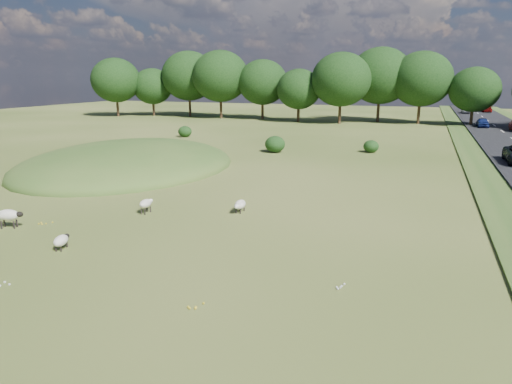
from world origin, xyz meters
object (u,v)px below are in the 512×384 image
sheep_0 (61,240)px  car_1 (487,109)px  car_6 (483,123)px  sheep_2 (9,215)px  sheep_3 (240,205)px  sheep_1 (146,203)px  car_0 (468,110)px

sheep_0 → car_1: bearing=-30.2°
car_6 → sheep_2: bearing=-115.2°
sheep_3 → car_6: car_6 is taller
car_1 → car_6: (-3.80, -31.22, 0.01)m
sheep_2 → sheep_1: bearing=23.7°
sheep_0 → car_6: bearing=-34.9°
sheep_0 → sheep_2: (-4.42, 1.38, 0.26)m
sheep_1 → car_6: car_6 is taller
car_1 → car_6: size_ratio=1.16×
sheep_1 → sheep_3: bearing=-66.8°
sheep_2 → sheep_3: (9.50, 6.26, -0.22)m
sheep_2 → car_1: size_ratio=0.31×
sheep_2 → car_1: (30.03, 86.94, 0.23)m
sheep_1 → sheep_3: sheep_1 is taller
sheep_0 → car_6: car_6 is taller
sheep_0 → car_0: bearing=-28.6°
sheep_0 → sheep_2: 4.64m
sheep_0 → sheep_3: size_ratio=0.95×
car_0 → car_1: bearing=49.8°
car_0 → car_6: size_ratio=1.25×
sheep_3 → car_1: bearing=165.3°
sheep_1 → car_0: 80.94m
sheep_1 → car_1: 86.31m
sheep_0 → sheep_3: 9.17m
sheep_1 → car_0: (21.41, 78.05, 0.36)m
sheep_0 → car_6: 61.13m
car_1 → sheep_1: bearing=73.0°
car_1 → car_6: 31.45m
car_0 → car_6: bearing=-90.0°
sheep_2 → car_6: bearing=46.1°
sheep_1 → sheep_0: bearing=177.5°
sheep_2 → car_6: car_6 is taller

